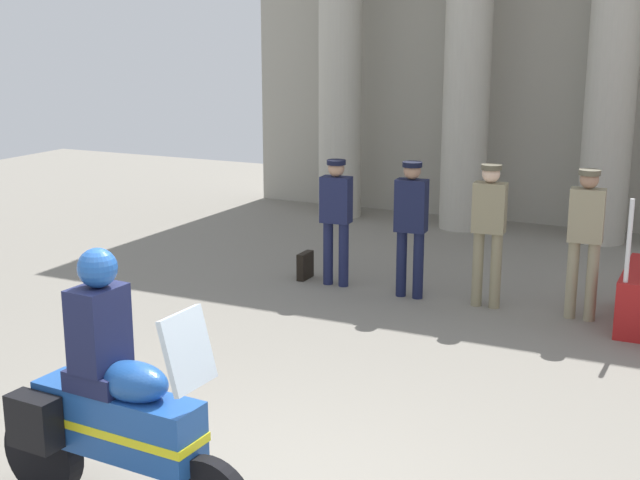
# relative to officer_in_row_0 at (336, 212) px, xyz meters

# --- Properties ---
(colonnade_backdrop) EXTENTS (10.76, 1.60, 6.92)m
(colonnade_backdrop) POSITION_rel_officer_in_row_0_xyz_m (1.62, 4.51, 2.62)
(colonnade_backdrop) COLOR #A49F91
(colonnade_backdrop) RESTS_ON ground_plane
(officer_in_row_0) EXTENTS (0.40, 0.25, 1.64)m
(officer_in_row_0) POSITION_rel_officer_in_row_0_xyz_m (0.00, 0.00, 0.00)
(officer_in_row_0) COLOR #191E42
(officer_in_row_0) RESTS_ON ground_plane
(officer_in_row_1) EXTENTS (0.40, 0.25, 1.70)m
(officer_in_row_1) POSITION_rel_officer_in_row_0_xyz_m (1.04, -0.07, 0.03)
(officer_in_row_1) COLOR #141938
(officer_in_row_1) RESTS_ON ground_plane
(officer_in_row_2) EXTENTS (0.40, 0.25, 1.72)m
(officer_in_row_2) POSITION_rel_officer_in_row_0_xyz_m (2.00, -0.04, 0.05)
(officer_in_row_2) COLOR #847A5B
(officer_in_row_2) RESTS_ON ground_plane
(officer_in_row_3) EXTENTS (0.40, 0.25, 1.74)m
(officer_in_row_3) POSITION_rel_officer_in_row_0_xyz_m (3.10, -0.02, 0.06)
(officer_in_row_3) COLOR gray
(officer_in_row_3) RESTS_ON ground_plane
(motorcycle_with_rider) EXTENTS (2.09, 0.72, 1.90)m
(motorcycle_with_rider) POSITION_rel_officer_in_row_0_xyz_m (0.94, -5.68, -0.18)
(motorcycle_with_rider) COLOR black
(motorcycle_with_rider) RESTS_ON ground_plane
(briefcase_on_ground) EXTENTS (0.10, 0.32, 0.36)m
(briefcase_on_ground) POSITION_rel_officer_in_row_0_xyz_m (-0.49, 0.09, -0.79)
(briefcase_on_ground) COLOR black
(briefcase_on_ground) RESTS_ON ground_plane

